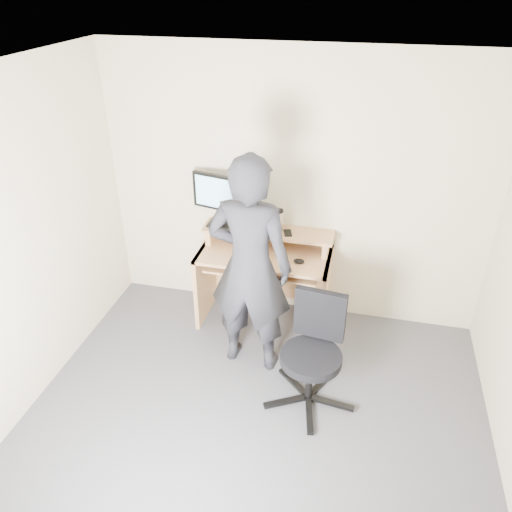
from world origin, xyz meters
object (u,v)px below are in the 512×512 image
at_px(desk, 266,268).
at_px(office_chair, 314,347).
at_px(person, 250,267).
at_px(monitor, 219,196).

xyz_separation_m(desk, office_chair, (0.58, -0.96, -0.06)).
relative_size(desk, office_chair, 1.34).
xyz_separation_m(office_chair, person, (-0.57, 0.31, 0.45)).
relative_size(desk, monitor, 2.32).
bearing_deg(person, desk, -85.37).
relative_size(desk, person, 0.64).
distance_m(desk, office_chair, 1.12).
relative_size(monitor, person, 0.27).
height_order(desk, monitor, monitor).
relative_size(office_chair, person, 0.48).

